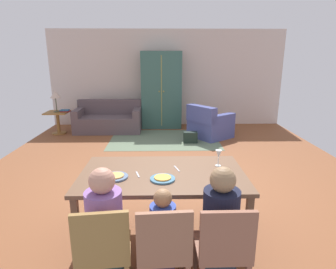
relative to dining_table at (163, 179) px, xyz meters
name	(u,v)px	position (x,y,z in m)	size (l,w,h in m)	color
ground_plane	(170,166)	(0.14, 2.10, -0.70)	(6.66, 6.78, 0.02)	brown
back_wall	(167,78)	(0.14, 5.54, 0.66)	(6.66, 0.10, 2.70)	beige
dining_table	(163,179)	(0.00, 0.00, 0.00)	(1.73, 1.02, 0.76)	brown
plate_near_man	(116,177)	(-0.48, -0.12, 0.08)	(0.25, 0.25, 0.02)	slate
pizza_near_man	(116,175)	(-0.48, -0.12, 0.09)	(0.17, 0.17, 0.01)	#E09A4C
plate_near_child	(163,179)	(0.00, -0.18, 0.08)	(0.25, 0.25, 0.02)	teal
pizza_near_child	(163,177)	(0.00, -0.18, 0.09)	(0.17, 0.17, 0.01)	gold
wine_glass	(219,155)	(0.62, 0.18, 0.20)	(0.07, 0.07, 0.19)	silver
fork	(138,174)	(-0.26, -0.05, 0.07)	(0.02, 0.15, 0.01)	silver
knife	(177,169)	(0.16, 0.10, 0.07)	(0.01, 0.17, 0.01)	silver
dining_chair_man	(103,248)	(-0.47, -0.87, -0.20)	(0.46, 0.46, 0.87)	olive
person_man	(106,233)	(-0.48, -0.70, -0.18)	(0.31, 0.41, 1.11)	#264348
dining_chair_child	(164,248)	(0.01, -0.87, -0.20)	(0.45, 0.45, 0.87)	#915C41
person_child	(163,241)	(0.00, -0.70, -0.26)	(0.22, 0.29, 0.92)	#3C3056
dining_chair_woman	(223,247)	(0.48, -0.87, -0.20)	(0.43, 0.43, 0.87)	brown
person_woman	(219,231)	(0.48, -0.70, -0.18)	(0.30, 0.40, 1.11)	#2E3A4C
area_rug	(164,139)	(0.04, 3.87, -0.69)	(2.60, 1.80, 0.01)	#61745A
couch	(109,120)	(-1.45, 4.72, -0.39)	(1.74, 0.86, 0.82)	#55464B
armchair	(209,125)	(1.16, 4.03, -0.37)	(1.20, 1.20, 0.82)	#464E8E
armoire	(161,90)	(-0.02, 5.15, 0.36)	(1.10, 0.59, 2.10)	#345D53
side_table	(58,120)	(-2.71, 4.47, -0.31)	(0.56, 0.56, 0.58)	olive
table_lamp	(55,95)	(-2.71, 4.47, 0.32)	(0.26, 0.26, 0.54)	#42442D
book_lower	(65,111)	(-2.50, 4.47, -0.10)	(0.22, 0.16, 0.03)	maroon
book_upper	(65,110)	(-2.51, 4.46, -0.07)	(0.22, 0.16, 0.03)	#23517A
handbag	(190,137)	(0.65, 3.57, -0.56)	(0.32, 0.16, 0.26)	black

